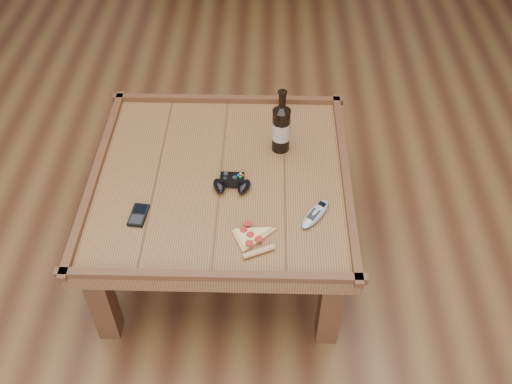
{
  "coord_description": "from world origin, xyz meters",
  "views": [
    {
      "loc": [
        0.18,
        -1.6,
        1.99
      ],
      "look_at": [
        0.14,
        -0.15,
        0.52
      ],
      "focal_mm": 40.0,
      "sensor_mm": 36.0,
      "label": 1
    }
  ],
  "objects_px": {
    "coffee_table": "(221,187)",
    "pizza_slice": "(252,238)",
    "smartphone": "(139,215)",
    "game_controller": "(232,183)",
    "remote_control": "(315,214)",
    "beer_bottle": "(281,127)"
  },
  "relations": [
    {
      "from": "beer_bottle",
      "to": "game_controller",
      "type": "distance_m",
      "value": 0.31
    },
    {
      "from": "game_controller",
      "to": "remote_control",
      "type": "distance_m",
      "value": 0.34
    },
    {
      "from": "smartphone",
      "to": "remote_control",
      "type": "bearing_deg",
      "value": 7.36
    },
    {
      "from": "beer_bottle",
      "to": "smartphone",
      "type": "xyz_separation_m",
      "value": [
        -0.52,
        -0.39,
        -0.11
      ]
    },
    {
      "from": "smartphone",
      "to": "coffee_table",
      "type": "bearing_deg",
      "value": 43.45
    },
    {
      "from": "beer_bottle",
      "to": "pizza_slice",
      "type": "distance_m",
      "value": 0.51
    },
    {
      "from": "beer_bottle",
      "to": "remote_control",
      "type": "relative_size",
      "value": 1.67
    },
    {
      "from": "coffee_table",
      "to": "beer_bottle",
      "type": "bearing_deg",
      "value": 36.02
    },
    {
      "from": "game_controller",
      "to": "remote_control",
      "type": "xyz_separation_m",
      "value": [
        0.31,
        -0.14,
        -0.01
      ]
    },
    {
      "from": "coffee_table",
      "to": "pizza_slice",
      "type": "bearing_deg",
      "value": -67.77
    },
    {
      "from": "remote_control",
      "to": "smartphone",
      "type": "bearing_deg",
      "value": -145.0
    },
    {
      "from": "game_controller",
      "to": "smartphone",
      "type": "height_order",
      "value": "game_controller"
    },
    {
      "from": "pizza_slice",
      "to": "smartphone",
      "type": "xyz_separation_m",
      "value": [
        -0.41,
        0.1,
        -0.0
      ]
    },
    {
      "from": "coffee_table",
      "to": "beer_bottle",
      "type": "distance_m",
      "value": 0.34
    },
    {
      "from": "pizza_slice",
      "to": "coffee_table",
      "type": "bearing_deg",
      "value": 88.21
    },
    {
      "from": "coffee_table",
      "to": "smartphone",
      "type": "height_order",
      "value": "coffee_table"
    },
    {
      "from": "remote_control",
      "to": "game_controller",
      "type": "bearing_deg",
      "value": -170.93
    },
    {
      "from": "game_controller",
      "to": "pizza_slice",
      "type": "relative_size",
      "value": 0.67
    },
    {
      "from": "coffee_table",
      "to": "remote_control",
      "type": "height_order",
      "value": "same"
    },
    {
      "from": "beer_bottle",
      "to": "coffee_table",
      "type": "bearing_deg",
      "value": -143.98
    },
    {
      "from": "beer_bottle",
      "to": "pizza_slice",
      "type": "xyz_separation_m",
      "value": [
        -0.1,
        -0.49,
        -0.11
      ]
    },
    {
      "from": "coffee_table",
      "to": "smartphone",
      "type": "bearing_deg",
      "value": -142.4
    }
  ]
}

